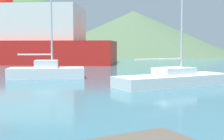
# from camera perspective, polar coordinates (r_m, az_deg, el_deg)

# --- Properties ---
(sailboat_inner) EXTENTS (7.23, 4.33, 7.67)m
(sailboat_inner) POSITION_cam_1_polar(r_m,az_deg,el_deg) (17.74, 11.23, -1.51)
(sailboat_inner) COLOR white
(sailboat_inner) RESTS_ON ground_plane
(sailboat_outer) EXTENTS (5.11, 2.15, 7.15)m
(sailboat_outer) POSITION_cam_1_polar(r_m,az_deg,el_deg) (21.73, -11.88, -0.22)
(sailboat_outer) COLOR silver
(sailboat_outer) RESTS_ON ground_plane
(ferry_distant) EXTENTS (29.80, 16.30, 8.68)m
(ferry_distant) POSITION_cam_1_polar(r_m,az_deg,el_deg) (42.30, -19.16, 5.44)
(ferry_distant) COLOR red
(ferry_distant) RESTS_ON ground_plane
(hill_west) EXTENTS (48.93, 48.93, 17.69)m
(hill_west) POSITION_cam_1_polar(r_m,az_deg,el_deg) (84.33, -15.67, 8.81)
(hill_west) COLOR #476B42
(hill_west) RESTS_ON ground_plane
(hill_central) EXTENTS (46.45, 46.45, 10.47)m
(hill_central) POSITION_cam_1_polar(r_m,az_deg,el_deg) (75.15, 3.95, 6.76)
(hill_central) COLOR #4C6647
(hill_central) RESTS_ON ground_plane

